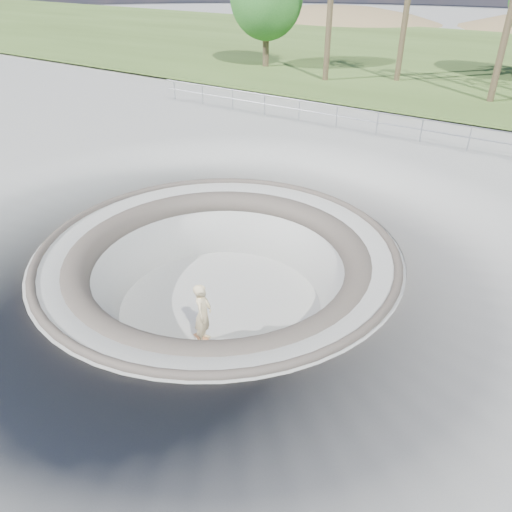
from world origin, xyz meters
name	(u,v)px	position (x,y,z in m)	size (l,w,h in m)	color
ground	(218,249)	(0.00, 0.00, 0.00)	(180.00, 180.00, 0.00)	#969691
skate_bowl	(221,301)	(0.00, 0.00, -1.83)	(14.00, 14.00, 4.10)	#969691
grass_strip	(482,60)	(0.00, 34.00, 0.22)	(180.00, 36.00, 0.12)	#3A4F1F
safety_railing	(377,123)	(0.00, 12.00, 0.69)	(25.00, 0.06, 1.03)	gray
skateboard	(205,341)	(0.74, -1.71, -1.83)	(0.88, 0.51, 0.09)	brown
skater	(203,314)	(0.74, -1.71, -0.90)	(0.66, 0.44, 1.82)	beige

